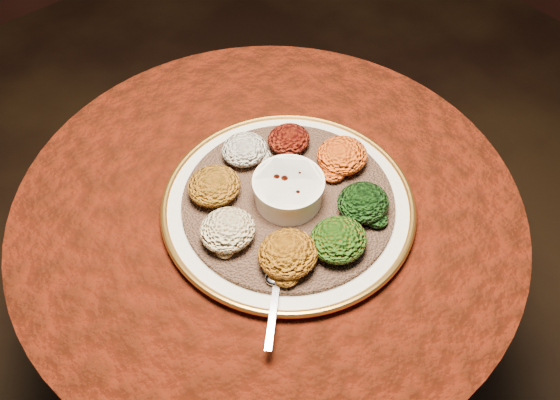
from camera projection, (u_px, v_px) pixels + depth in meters
table at (269, 259)px, 1.31m from camera, size 0.96×0.96×0.73m
platter at (288, 205)px, 1.15m from camera, size 0.56×0.56×0.02m
injera at (288, 202)px, 1.14m from camera, size 0.50×0.50×0.01m
stew_bowl at (288, 189)px, 1.11m from camera, size 0.13×0.13×0.05m
spoon at (277, 280)px, 1.02m from camera, size 0.13×0.12×0.01m
portion_ayib at (244, 149)px, 1.19m from camera, size 0.09×0.08×0.04m
portion_kitfo at (289, 139)px, 1.21m from camera, size 0.08×0.08×0.04m
portion_tikil at (342, 156)px, 1.17m from camera, size 0.10×0.09×0.05m
portion_gomen at (363, 203)px, 1.10m from camera, size 0.09×0.09×0.05m
portion_mixveg at (338, 240)px, 1.05m from camera, size 0.10×0.09×0.05m
portion_kik at (288, 254)px, 1.03m from camera, size 0.10×0.10×0.05m
portion_timatim at (228, 230)px, 1.07m from camera, size 0.10×0.09×0.05m
portion_shiro at (214, 186)px, 1.13m from camera, size 0.10×0.09×0.05m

